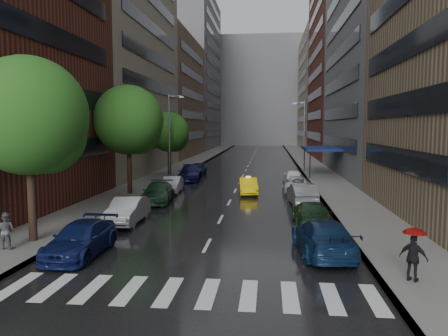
{
  "coord_description": "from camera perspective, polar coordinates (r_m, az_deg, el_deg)",
  "views": [
    {
      "loc": [
        2.93,
        -16.49,
        5.78
      ],
      "look_at": [
        0.0,
        12.09,
        3.0
      ],
      "focal_mm": 35.0,
      "sensor_mm": 36.0,
      "label": 1
    }
  ],
  "objects": [
    {
      "name": "sidewalk_left",
      "position": [
        67.79,
        -4.3,
        0.69
      ],
      "size": [
        4.0,
        140.0,
        0.15
      ],
      "primitive_type": "cube",
      "color": "gray",
      "rests_on": "ground"
    },
    {
      "name": "parked_cars_left",
      "position": [
        35.91,
        -7.63,
        -2.58
      ],
      "size": [
        2.71,
        36.96,
        1.57
      ],
      "color": "#10194B",
      "rests_on": "ground"
    },
    {
      "name": "crosswalk",
      "position": [
        15.83,
        -4.66,
        -15.87
      ],
      "size": [
        13.15,
        2.8,
        0.01
      ],
      "color": "silver",
      "rests_on": "ground"
    },
    {
      "name": "buildings_right",
      "position": [
        74.75,
        15.47,
        12.45
      ],
      "size": [
        8.05,
        109.1,
        36.0
      ],
      "color": "#937A5B",
      "rests_on": "ground"
    },
    {
      "name": "ped_red_umbrella",
      "position": [
        17.44,
        23.55,
        -9.74
      ],
      "size": [
        1.07,
        0.94,
        2.01
      ],
      "color": "black",
      "rests_on": "sidewalk_right"
    },
    {
      "name": "ground",
      "position": [
        17.71,
        -4.1,
        -13.54
      ],
      "size": [
        220.0,
        220.0,
        0.0
      ],
      "primitive_type": "plane",
      "color": "gray",
      "rests_on": "ground"
    },
    {
      "name": "street_lamp_left",
      "position": [
        47.7,
        -7.07,
        4.42
      ],
      "size": [
        1.74,
        0.22,
        9.0
      ],
      "color": "gray",
      "rests_on": "sidewalk_left"
    },
    {
      "name": "tree_mid",
      "position": [
        37.01,
        -12.37,
        6.15
      ],
      "size": [
        5.74,
        5.74,
        9.15
      ],
      "color": "#382619",
      "rests_on": "ground"
    },
    {
      "name": "tree_near",
      "position": [
        23.12,
        -24.21,
        6.21
      ],
      "size": [
        5.73,
        5.73,
        9.13
      ],
      "color": "#382619",
      "rests_on": "ground"
    },
    {
      "name": "ped_black_umbrella",
      "position": [
        22.46,
        -26.65,
        -6.36
      ],
      "size": [
        0.96,
        0.98,
        2.09
      ],
      "color": "#55555A",
      "rests_on": "sidewalk_left"
    },
    {
      "name": "building_far",
      "position": [
        134.9,
        4.66,
        9.86
      ],
      "size": [
        40.0,
        14.0,
        32.0
      ],
      "primitive_type": "cube",
      "color": "slate",
      "rests_on": "ground"
    },
    {
      "name": "tree_far",
      "position": [
        51.21,
        -7.18,
        4.67
      ],
      "size": [
        4.64,
        4.64,
        7.39
      ],
      "color": "#382619",
      "rests_on": "ground"
    },
    {
      "name": "road",
      "position": [
        66.8,
        3.32,
        0.56
      ],
      "size": [
        14.0,
        140.0,
        0.01
      ],
      "primitive_type": "cube",
      "color": "black",
      "rests_on": "ground"
    },
    {
      "name": "parked_cars_right",
      "position": [
        31.04,
        10.36,
        -3.89
      ],
      "size": [
        2.72,
        29.7,
        1.6
      ],
      "color": "#10264B",
      "rests_on": "ground"
    },
    {
      "name": "awning",
      "position": [
        51.91,
        12.55,
        2.48
      ],
      "size": [
        4.0,
        8.0,
        3.12
      ],
      "color": "navy",
      "rests_on": "sidewalk_right"
    },
    {
      "name": "street_lamp_right",
      "position": [
        61.68,
        10.34,
        4.61
      ],
      "size": [
        1.74,
        0.22,
        9.0
      ],
      "color": "gray",
      "rests_on": "sidewalk_right"
    },
    {
      "name": "buildings_left",
      "position": [
        78.05,
        -7.68,
        13.0
      ],
      "size": [
        8.0,
        108.0,
        38.0
      ],
      "color": "maroon",
      "rests_on": "ground"
    },
    {
      "name": "taxi",
      "position": [
        37.14,
        3.18,
        -2.35
      ],
      "size": [
        1.87,
        4.34,
        1.39
      ],
      "primitive_type": "imported",
      "rotation": [
        0.0,
        0.0,
        0.1
      ],
      "color": "yellow",
      "rests_on": "ground"
    },
    {
      "name": "sidewalk_right",
      "position": [
        67.01,
        11.03,
        0.55
      ],
      "size": [
        4.0,
        140.0,
        0.15
      ],
      "primitive_type": "cube",
      "color": "gray",
      "rests_on": "ground"
    }
  ]
}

